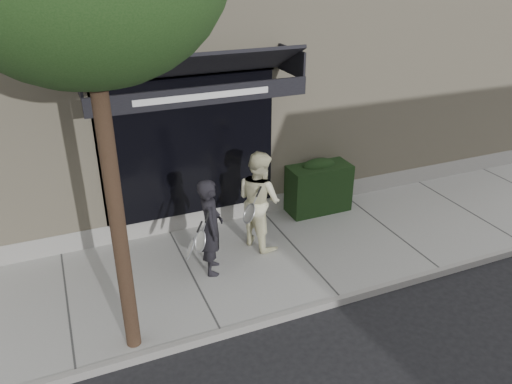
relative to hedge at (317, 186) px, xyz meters
name	(u,v)px	position (x,y,z in m)	size (l,w,h in m)	color
ground	(296,254)	(-1.10, -1.25, -0.66)	(80.00, 80.00, 0.00)	black
sidewalk	(296,252)	(-1.10, -1.25, -0.60)	(20.00, 3.00, 0.12)	gray
curb	(341,300)	(-1.10, -2.80, -0.59)	(20.00, 0.10, 0.14)	gray
building_facade	(207,56)	(-1.11, 3.71, 2.08)	(14.30, 8.04, 5.64)	#B9AB8D
hedge	(317,186)	(0.00, 0.00, 0.00)	(1.30, 0.70, 1.14)	black
pedestrian_front	(211,227)	(-2.74, -1.29, 0.31)	(0.85, 0.87, 1.69)	black
pedestrian_back	(259,200)	(-1.66, -0.80, 0.38)	(0.94, 1.06, 1.83)	beige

